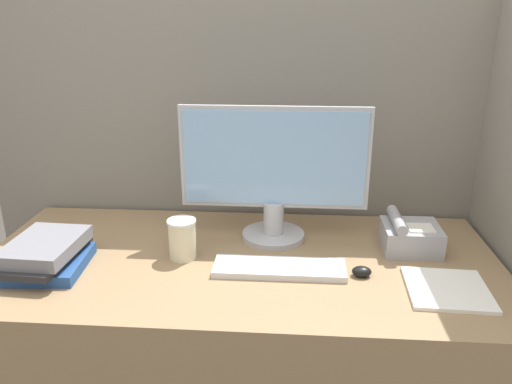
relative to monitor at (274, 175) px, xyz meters
name	(u,v)px	position (x,y,z in m)	size (l,w,h in m)	color
cubicle_panel_rear	(250,195)	(-0.10, 0.26, -0.17)	(2.04, 0.04, 1.67)	gray
desk	(240,360)	(-0.10, -0.16, -0.62)	(1.64, 0.77, 0.78)	#937551
monitor	(274,175)	(0.00, 0.00, 0.00)	(0.62, 0.21, 0.46)	#B7B7BC
keyboard	(279,268)	(0.03, -0.24, -0.22)	(0.40, 0.12, 0.02)	silver
mouse	(362,272)	(0.27, -0.25, -0.21)	(0.06, 0.04, 0.03)	black
coffee_cup	(182,239)	(-0.28, -0.17, -0.16)	(0.09, 0.09, 0.13)	beige
book_stack	(46,255)	(-0.68, -0.27, -0.18)	(0.23, 0.30, 0.10)	#264C8C
desk_telephone	(409,236)	(0.45, -0.06, -0.18)	(0.18, 0.18, 0.12)	#99999E
paper_pile	(447,289)	(0.50, -0.32, -0.22)	(0.23, 0.23, 0.01)	white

